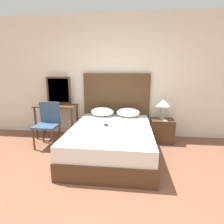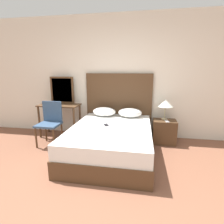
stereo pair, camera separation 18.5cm
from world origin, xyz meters
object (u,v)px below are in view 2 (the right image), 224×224
phone_on_bed (106,125)px  nightstand (164,132)px  bed (111,140)px  table_lamp (165,103)px  chair (50,120)px  vanity_desk (60,111)px  phone_on_nightstand (167,121)px

phone_on_bed → nightstand: size_ratio=0.33×
bed → phone_on_bed: 0.30m
bed → phone_on_bed: size_ratio=11.65×
phone_on_bed → table_lamp: 1.35m
phone_on_bed → nightstand: 1.31m
bed → phone_on_bed: phone_on_bed is taller
nightstand → chair: chair is taller
bed → vanity_desk: vanity_desk is taller
nightstand → table_lamp: (-0.00, 0.07, 0.60)m
bed → table_lamp: bearing=37.1°
table_lamp → chair: size_ratio=0.49×
vanity_desk → chair: size_ratio=1.03×
vanity_desk → nightstand: bearing=-0.5°
bed → chair: chair is taller
vanity_desk → chair: 0.47m
bed → phone_on_bed: bearing=145.6°
table_lamp → phone_on_nightstand: 0.38m
bed → vanity_desk: (-1.34, 0.71, 0.35)m
nightstand → vanity_desk: (-2.35, 0.02, 0.36)m
chair → nightstand: bearing=10.6°
vanity_desk → chair: bearing=-88.1°
phone_on_nightstand → vanity_desk: size_ratio=0.17×
phone_on_bed → chair: chair is taller
nightstand → table_lamp: table_lamp is taller
phone_on_nightstand → chair: (-2.37, -0.35, 0.00)m
bed → table_lamp: (1.01, 0.76, 0.59)m
bed → table_lamp: size_ratio=4.46×
nightstand → bed: bearing=-145.7°
bed → phone_on_bed: (-0.11, 0.07, 0.27)m
phone_on_bed → table_lamp: size_ratio=0.38×
phone_on_bed → nightstand: bearing=28.9°
phone_on_nightstand → vanity_desk: bearing=177.3°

